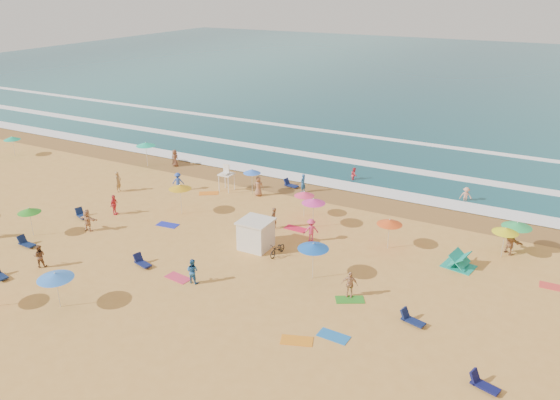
% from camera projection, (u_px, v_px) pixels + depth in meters
% --- Properties ---
extents(ground, '(220.00, 220.00, 0.00)m').
position_uv_depth(ground, '(206.00, 239.00, 40.16)').
color(ground, gold).
rests_on(ground, ground).
extents(ocean, '(220.00, 140.00, 0.18)m').
position_uv_depth(ocean, '(451.00, 75.00, 108.81)').
color(ocean, '#0C4756').
rests_on(ocean, ground).
extents(wet_sand, '(220.00, 220.00, 0.00)m').
position_uv_depth(wet_sand, '(285.00, 186.00, 50.38)').
color(wet_sand, olive).
rests_on(wet_sand, ground).
extents(surf_foam, '(200.00, 18.70, 0.05)m').
position_uv_depth(surf_foam, '(323.00, 159.00, 57.55)').
color(surf_foam, white).
rests_on(surf_foam, ground).
extents(cabana, '(2.00, 2.00, 2.00)m').
position_uv_depth(cabana, '(256.00, 235.00, 38.48)').
color(cabana, silver).
rests_on(cabana, ground).
extents(cabana_roof, '(2.20, 2.20, 0.12)m').
position_uv_depth(cabana_roof, '(256.00, 221.00, 38.08)').
color(cabana_roof, silver).
rests_on(cabana_roof, cabana).
extents(bicycle, '(0.73, 1.77, 0.91)m').
position_uv_depth(bicycle, '(278.00, 249.00, 37.61)').
color(bicycle, black).
rests_on(bicycle, ground).
extents(lifeguard_stand, '(1.20, 1.20, 2.10)m').
position_uv_depth(lifeguard_stand, '(227.00, 180.00, 48.92)').
color(lifeguard_stand, white).
rests_on(lifeguard_stand, ground).
extents(beach_umbrellas, '(61.29, 30.30, 0.81)m').
position_uv_depth(beach_umbrellas, '(198.00, 213.00, 39.34)').
color(beach_umbrellas, '#15B07F').
rests_on(beach_umbrellas, ground).
extents(loungers, '(45.84, 24.19, 0.34)m').
position_uv_depth(loungers, '(249.00, 265.00, 36.12)').
color(loungers, '#0E1D48').
rests_on(loungers, ground).
extents(towels, '(38.44, 23.93, 0.03)m').
position_uv_depth(towels, '(221.00, 268.00, 36.08)').
color(towels, red).
rests_on(towels, ground).
extents(popup_tents, '(10.96, 8.32, 1.20)m').
position_uv_depth(popup_tents, '(526.00, 299.00, 31.47)').
color(popup_tents, '#E23286').
rests_on(popup_tents, ground).
extents(beachgoers, '(35.88, 26.55, 2.14)m').
position_uv_depth(beachgoers, '(241.00, 212.00, 42.71)').
color(beachgoers, '#E1386C').
rests_on(beachgoers, ground).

